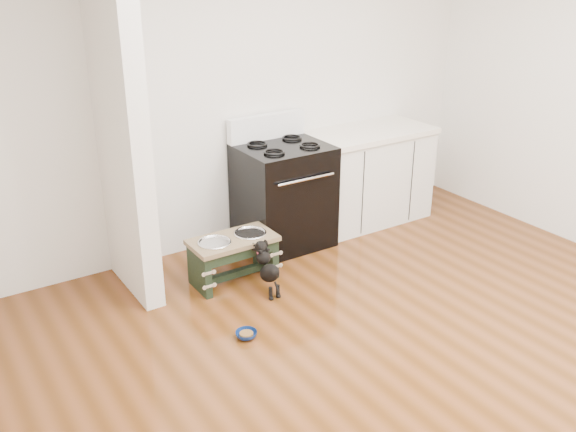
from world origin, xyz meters
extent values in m
plane|color=#4E290D|center=(0.00, 0.00, 0.00)|extent=(5.00, 5.00, 0.00)
plane|color=silver|center=(0.00, 2.50, 1.35)|extent=(5.00, 0.00, 5.00)
cube|color=silver|center=(-1.18, 2.10, 1.35)|extent=(0.15, 0.80, 2.70)
cube|color=black|center=(0.25, 2.15, 0.46)|extent=(0.76, 0.65, 0.92)
cube|color=black|center=(0.25, 1.84, 0.40)|extent=(0.58, 0.02, 0.50)
cylinder|color=silver|center=(0.25, 1.80, 0.72)|extent=(0.56, 0.02, 0.02)
cube|color=white|center=(0.25, 2.43, 1.03)|extent=(0.76, 0.08, 0.22)
torus|color=black|center=(0.07, 2.01, 0.93)|extent=(0.18, 0.18, 0.02)
torus|color=black|center=(0.43, 2.01, 0.93)|extent=(0.18, 0.18, 0.02)
torus|color=black|center=(0.07, 2.29, 0.93)|extent=(0.18, 0.18, 0.02)
torus|color=black|center=(0.43, 2.29, 0.93)|extent=(0.18, 0.18, 0.02)
cube|color=silver|center=(1.23, 2.18, 0.43)|extent=(1.20, 0.60, 0.86)
cube|color=beige|center=(1.23, 2.18, 0.89)|extent=(1.24, 0.64, 0.05)
cube|color=black|center=(1.23, 1.92, 0.05)|extent=(1.20, 0.06, 0.10)
cube|color=black|center=(-0.78, 1.77, 0.17)|extent=(0.06, 0.33, 0.34)
cube|color=black|center=(-0.17, 1.77, 0.17)|extent=(0.06, 0.33, 0.34)
cube|color=black|center=(-0.47, 1.62, 0.30)|extent=(0.55, 0.03, 0.08)
cube|color=black|center=(-0.47, 1.77, 0.06)|extent=(0.55, 0.06, 0.06)
cube|color=brown|center=(-0.47, 1.77, 0.36)|extent=(0.69, 0.37, 0.04)
cylinder|color=silver|center=(-0.63, 1.77, 0.36)|extent=(0.24, 0.24, 0.04)
cylinder|color=silver|center=(-0.31, 1.77, 0.36)|extent=(0.24, 0.24, 0.04)
torus|color=silver|center=(-0.63, 1.77, 0.38)|extent=(0.27, 0.27, 0.02)
torus|color=silver|center=(-0.31, 1.77, 0.38)|extent=(0.27, 0.27, 0.02)
cylinder|color=black|center=(-0.38, 1.35, 0.05)|extent=(0.03, 0.03, 0.10)
cylinder|color=black|center=(-0.32, 1.35, 0.05)|extent=(0.03, 0.03, 0.10)
sphere|color=black|center=(-0.38, 1.34, 0.01)|extent=(0.04, 0.04, 0.04)
sphere|color=black|center=(-0.32, 1.34, 0.01)|extent=(0.04, 0.04, 0.04)
ellipsoid|color=black|center=(-0.35, 1.41, 0.19)|extent=(0.12, 0.28, 0.25)
sphere|color=black|center=(-0.35, 1.50, 0.29)|extent=(0.11, 0.11, 0.11)
sphere|color=black|center=(-0.35, 1.54, 0.36)|extent=(0.10, 0.10, 0.10)
sphere|color=black|center=(-0.38, 1.60, 0.36)|extent=(0.03, 0.03, 0.03)
sphere|color=black|center=(-0.32, 1.60, 0.36)|extent=(0.03, 0.03, 0.03)
cylinder|color=black|center=(-0.35, 1.31, 0.11)|extent=(0.02, 0.08, 0.09)
torus|color=#D33E54|center=(-0.35, 1.52, 0.33)|extent=(0.09, 0.06, 0.09)
imported|color=navy|center=(-0.80, 0.99, 0.02)|extent=(0.17, 0.17, 0.05)
cylinder|color=#573718|center=(-0.80, 0.99, 0.03)|extent=(0.10, 0.10, 0.02)
camera|label=1|loc=(-2.61, -2.33, 2.52)|focal=40.00mm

